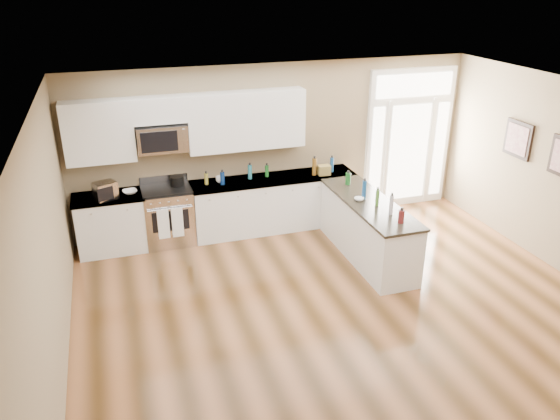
# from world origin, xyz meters

# --- Properties ---
(ground) EXTENTS (8.00, 8.00, 0.00)m
(ground) POSITION_xyz_m (0.00, 0.00, 0.00)
(ground) COLOR #462D13
(room_shell) EXTENTS (8.00, 8.00, 8.00)m
(room_shell) POSITION_xyz_m (0.00, 0.00, 1.71)
(room_shell) COLOR #8A7757
(room_shell) RESTS_ON ground
(back_cabinet_left) EXTENTS (1.10, 0.66, 0.94)m
(back_cabinet_left) POSITION_xyz_m (-2.87, 3.69, 0.44)
(back_cabinet_left) COLOR silver
(back_cabinet_left) RESTS_ON ground
(back_cabinet_right) EXTENTS (2.85, 0.66, 0.94)m
(back_cabinet_right) POSITION_xyz_m (-0.16, 3.69, 0.44)
(back_cabinet_right) COLOR silver
(back_cabinet_right) RESTS_ON ground
(peninsula_cabinet) EXTENTS (0.69, 2.32, 0.94)m
(peninsula_cabinet) POSITION_xyz_m (0.93, 2.24, 0.43)
(peninsula_cabinet) COLOR silver
(peninsula_cabinet) RESTS_ON ground
(upper_cabinet_left) EXTENTS (1.04, 0.33, 0.95)m
(upper_cabinet_left) POSITION_xyz_m (-2.88, 3.83, 1.93)
(upper_cabinet_left) COLOR silver
(upper_cabinet_left) RESTS_ON room_shell
(upper_cabinet_right) EXTENTS (1.94, 0.33, 0.95)m
(upper_cabinet_right) POSITION_xyz_m (-0.57, 3.83, 1.93)
(upper_cabinet_right) COLOR silver
(upper_cabinet_right) RESTS_ON room_shell
(upper_cabinet_short) EXTENTS (0.82, 0.33, 0.40)m
(upper_cabinet_short) POSITION_xyz_m (-1.95, 3.83, 2.20)
(upper_cabinet_short) COLOR silver
(upper_cabinet_short) RESTS_ON room_shell
(microwave) EXTENTS (0.78, 0.41, 0.42)m
(microwave) POSITION_xyz_m (-1.95, 3.80, 1.76)
(microwave) COLOR silver
(microwave) RESTS_ON room_shell
(entry_door) EXTENTS (1.70, 0.10, 2.60)m
(entry_door) POSITION_xyz_m (2.55, 3.95, 1.30)
(entry_door) COLOR white
(entry_door) RESTS_ON ground
(wall_art_near) EXTENTS (0.05, 0.58, 0.58)m
(wall_art_near) POSITION_xyz_m (3.47, 2.20, 1.70)
(wall_art_near) COLOR black
(wall_art_near) RESTS_ON room_shell
(kitchen_range) EXTENTS (0.78, 0.69, 1.08)m
(kitchen_range) POSITION_xyz_m (-1.97, 3.69, 0.48)
(kitchen_range) COLOR silver
(kitchen_range) RESTS_ON ground
(stockpot) EXTENTS (0.28, 0.28, 0.17)m
(stockpot) POSITION_xyz_m (-1.77, 3.78, 1.04)
(stockpot) COLOR black
(stockpot) RESTS_ON kitchen_range
(toaster_oven) EXTENTS (0.39, 0.36, 0.27)m
(toaster_oven) POSITION_xyz_m (-2.89, 3.55, 1.08)
(toaster_oven) COLOR silver
(toaster_oven) RESTS_ON back_cabinet_left
(cardboard_box) EXTENTS (0.22, 0.16, 0.17)m
(cardboard_box) POSITION_xyz_m (0.71, 3.56, 1.02)
(cardboard_box) COLOR olive
(cardboard_box) RESTS_ON back_cabinet_right
(bowl_left) EXTENTS (0.26, 0.26, 0.05)m
(bowl_left) POSITION_xyz_m (-2.53, 3.68, 0.97)
(bowl_left) COLOR white
(bowl_left) RESTS_ON back_cabinet_left
(bowl_peninsula) EXTENTS (0.20, 0.20, 0.05)m
(bowl_peninsula) POSITION_xyz_m (0.79, 2.31, 0.96)
(bowl_peninsula) COLOR white
(bowl_peninsula) RESTS_ON peninsula_cabinet
(cup_counter) EXTENTS (0.18, 0.18, 0.11)m
(cup_counter) POSITION_xyz_m (-1.07, 3.73, 0.99)
(cup_counter) COLOR white
(cup_counter) RESTS_ON back_cabinet_right
(counter_bottles) EXTENTS (2.37, 2.44, 0.30)m
(counter_bottles) POSITION_xyz_m (0.36, 2.95, 1.06)
(counter_bottles) COLOR #19591E
(counter_bottles) RESTS_ON back_cabinet_right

